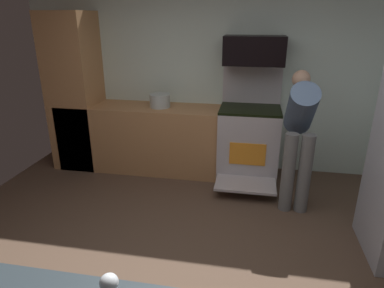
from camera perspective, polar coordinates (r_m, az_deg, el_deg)
The scene contains 9 objects.
ground_plane at distance 3.08m, azimuth -1.89°, elevation -20.78°, with size 5.20×4.80×0.02m, color brown.
wall_back at distance 4.68m, azimuth 4.13°, elevation 11.69°, with size 5.20×0.12×2.60m, color silver.
lower_cabinet_run at distance 4.73m, azimuth -7.54°, elevation 1.03°, with size 2.40×0.60×0.90m, color #B57E4F.
cabinet_column at distance 4.97m, azimuth -19.04°, elevation 8.22°, with size 0.60×0.60×2.10m, color #B57E4F.
oven_range at distance 4.48m, azimuth 9.49°, elevation 0.52°, with size 0.76×1.06×1.47m.
microwave at distance 4.33m, azimuth 10.44°, elevation 15.26°, with size 0.74×0.38×0.35m, color black.
person_cook at distance 3.81m, azimuth 17.64°, elevation 2.28°, with size 0.31×0.67×1.48m.
wine_glass_mid at distance 1.51m, azimuth -13.80°, elevation -21.90°, with size 0.08×0.08×0.16m.
stock_pot at distance 4.52m, azimuth -5.44°, elevation 7.29°, with size 0.27×0.27×0.17m, color #B5C0BE.
Camera 1 is at (0.51, -2.25, 2.03)m, focal length 31.64 mm.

